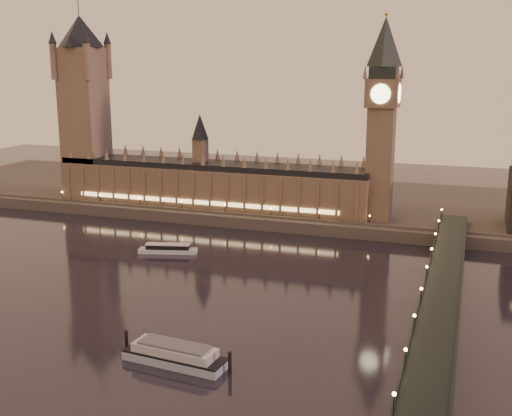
# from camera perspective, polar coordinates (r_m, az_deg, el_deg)

# --- Properties ---
(ground) EXTENTS (700.00, 700.00, 0.00)m
(ground) POSITION_cam_1_polar(r_m,az_deg,el_deg) (245.31, -6.33, -7.91)
(ground) COLOR black
(ground) RESTS_ON ground
(far_embankment) EXTENTS (560.00, 130.00, 6.00)m
(far_embankment) POSITION_cam_1_polar(r_m,az_deg,el_deg) (387.34, 8.16, 0.36)
(far_embankment) COLOR #423D35
(far_embankment) RESTS_ON ground
(palace_of_westminster) EXTENTS (180.00, 26.62, 52.00)m
(palace_of_westminster) POSITION_cam_1_polar(r_m,az_deg,el_deg) (361.97, -4.06, 2.59)
(palace_of_westminster) COLOR brown
(palace_of_westminster) RESTS_ON ground
(victoria_tower) EXTENTS (31.68, 31.68, 118.00)m
(victoria_tower) POSITION_cam_1_polar(r_m,az_deg,el_deg) (394.65, -15.07, 9.50)
(victoria_tower) COLOR brown
(victoria_tower) RESTS_ON ground
(big_ben) EXTENTS (17.68, 17.68, 104.00)m
(big_ben) POSITION_cam_1_polar(r_m,az_deg,el_deg) (331.53, 11.16, 8.78)
(big_ben) COLOR brown
(big_ben) RESTS_ON ground
(westminster_bridge) EXTENTS (13.20, 260.00, 15.30)m
(westminster_bridge) POSITION_cam_1_polar(r_m,az_deg,el_deg) (222.50, 15.82, -9.08)
(westminster_bridge) COLOR black
(westminster_bridge) RESTS_ON ground
(cruise_boat_a) EXTENTS (27.51, 12.46, 4.31)m
(cruise_boat_a) POSITION_cam_1_polar(r_m,az_deg,el_deg) (300.00, -7.84, -3.62)
(cruise_boat_a) COLOR silver
(cruise_boat_a) RESTS_ON ground
(moored_barge) EXTENTS (36.39, 11.88, 6.70)m
(moored_barge) POSITION_cam_1_polar(r_m,az_deg,el_deg) (194.91, -7.23, -12.80)
(moored_barge) COLOR #9CB6C7
(moored_barge) RESTS_ON ground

